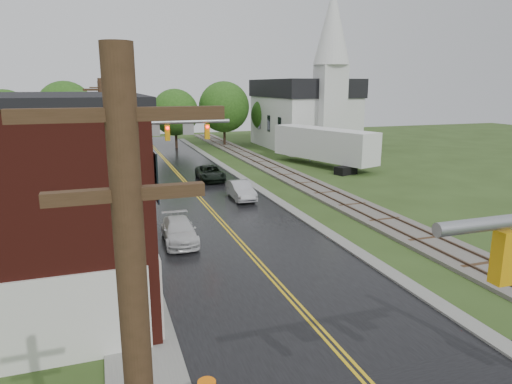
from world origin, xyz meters
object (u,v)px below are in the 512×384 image
tree_left_e (81,124)px  sedan_silver (241,190)px  utility_pole_c (102,125)px  tree_left_c (17,134)px  pickup_white (179,231)px  church (306,106)px  semi_trailer (324,144)px  traffic_signal_far (156,141)px  utility_pole_b (106,158)px  suv_dark (210,173)px

tree_left_e → sedan_silver: tree_left_e is taller
utility_pole_c → tree_left_c: bearing=-149.8°
tree_left_c → pickup_white: tree_left_c is taller
church → tree_left_e: 29.91m
utility_pole_c → semi_trailer: size_ratio=0.67×
traffic_signal_far → tree_left_c: bearing=128.8°
utility_pole_b → tree_left_e: bearing=94.9°
church → semi_trailer: size_ratio=1.49×
tree_left_e → semi_trailer: 25.42m
tree_left_c → tree_left_e: tree_left_e is taller
church → pickup_white: 40.93m
suv_dark → pickup_white: bearing=-106.3°
tree_left_c → tree_left_e: 7.82m
sedan_silver → pickup_white: size_ratio=0.96×
church → semi_trailer: 14.81m
tree_left_c → suv_dark: 17.00m
semi_trailer → sedan_silver: bearing=-138.8°
traffic_signal_far → tree_left_e: tree_left_e is taller
sedan_silver → traffic_signal_far: bearing=-163.8°
church → tree_left_c: size_ratio=2.61×
utility_pole_c → semi_trailer: 23.03m
pickup_white → utility_pole_b: bearing=158.6°
sedan_silver → semi_trailer: 17.11m
church → utility_pole_c: 28.54m
church → sedan_silver: (-17.05, -24.98, -5.13)m
church → tree_left_e: bearing=-164.8°
sedan_silver → church: bearing=56.5°
church → tree_left_e: size_ratio=2.45×
traffic_signal_far → pickup_white: bearing=-87.7°
church → pickup_white: bearing=-124.8°
utility_pole_c → tree_left_c: 8.16m
tree_left_c → pickup_white: 22.54m
church → utility_pole_c: (-26.80, -9.74, -1.11)m
utility_pole_b → tree_left_c: size_ratio=1.18×
utility_pole_b → tree_left_e: (-2.05, 23.90, 0.09)m
traffic_signal_far → sedan_silver: size_ratio=1.73×
traffic_signal_far → utility_pole_b: utility_pole_b is taller
utility_pole_b → sedan_silver: size_ratio=2.12×
traffic_signal_far → suv_dark: size_ratio=1.51×
church → suv_dark: church is taller
church → semi_trailer: church is taller
tree_left_e → sedan_silver: size_ratio=1.92×
church → utility_pole_b: size_ratio=2.22×
tree_left_e → sedan_silver: (11.79, -17.14, -4.11)m
traffic_signal_far → utility_pole_c: utility_pole_c is taller
utility_pole_b → tree_left_c: bearing=111.5°
tree_left_c → tree_left_e: (5.00, 6.00, 0.30)m
tree_left_e → tree_left_c: bearing=-129.8°
utility_pole_b → tree_left_e: utility_pole_b is taller
sedan_silver → semi_trailer: size_ratio=0.32×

